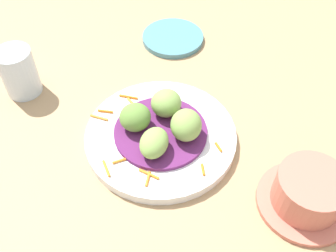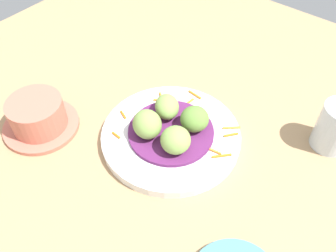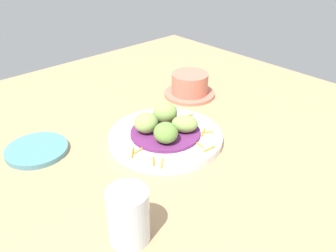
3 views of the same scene
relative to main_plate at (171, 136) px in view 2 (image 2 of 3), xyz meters
The scene contains 10 objects.
table_surface 2.37cm from the main_plate, 151.73° to the left, with size 110.00×110.00×2.00cm, color tan.
main_plate is the anchor object (origin of this frame).
cabbage_bed 1.15cm from the main_plate, behind, with size 14.59×14.59×0.66cm, color #60235B.
carrot_garnish 4.22cm from the main_plate, 10.08° to the right, with size 17.05×20.83×0.40cm.
guac_scoop_left 5.11cm from the main_plate, 48.84° to the left, with size 5.42×4.13×3.50cm, color #84A851.
guac_scoop_center 5.45cm from the main_plate, 138.84° to the left, with size 4.72×5.32×4.52cm, color #84A851.
guac_scoop_right 5.33cm from the main_plate, 131.16° to the right, with size 4.82×4.95×4.18cm, color #84A851.
guac_scoop_back 5.31cm from the main_plate, 41.16° to the right, with size 4.76×4.85×4.12cm, color olive.
terracotta_bowl 23.27cm from the main_plate, 121.94° to the left, with size 13.25×13.25×6.08cm.
water_glass 27.03cm from the main_plate, 53.41° to the right, with size 6.08×6.08×8.54cm, color silver.
Camera 2 is at (-30.39, -25.62, 49.77)cm, focal length 38.53 mm.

